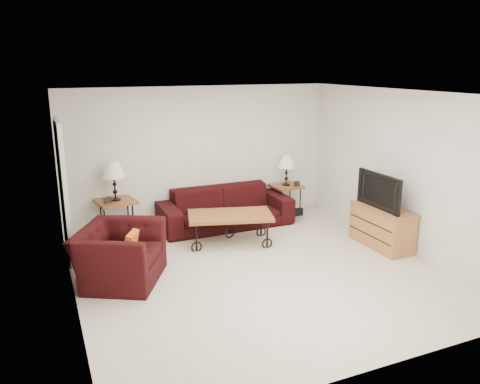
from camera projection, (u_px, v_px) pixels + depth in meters
name	position (u px, v px, depth m)	size (l,w,h in m)	color
ground	(259.00, 271.00, 6.82)	(5.00, 5.00, 0.00)	silver
wall_back	(201.00, 155.00, 8.70)	(5.00, 0.02, 2.50)	white
wall_front	(381.00, 250.00, 4.27)	(5.00, 0.02, 2.50)	white
wall_left	(67.00, 208.00, 5.53)	(0.02, 5.00, 2.50)	white
wall_right	(404.00, 171.00, 7.45)	(0.02, 5.00, 2.50)	white
ceiling	(261.00, 94.00, 6.16)	(5.00, 5.00, 0.00)	white
doorway	(63.00, 193.00, 7.06)	(0.08, 0.94, 2.04)	black
sofa	(225.00, 207.00, 8.62)	(2.40, 0.94, 0.70)	black
side_table_left	(117.00, 219.00, 8.05)	(0.61, 0.61, 0.66)	#926125
side_table_right	(286.00, 200.00, 9.31)	(0.54, 0.54, 0.59)	#926125
lamp_left	(114.00, 181.00, 7.88)	(0.37, 0.37, 0.66)	black
lamp_right	(287.00, 170.00, 9.16)	(0.34, 0.34, 0.59)	black
photo_frame_left	(108.00, 200.00, 7.76)	(0.13, 0.02, 0.11)	black
photo_frame_right	(297.00, 184.00, 9.15)	(0.12, 0.02, 0.10)	black
coffee_table	(230.00, 229.00, 7.80)	(1.35, 0.73, 0.51)	#926125
armchair	(120.00, 255.00, 6.42)	(1.17, 1.02, 0.76)	black
throw_pillow	(131.00, 245.00, 6.39)	(0.34, 0.09, 0.34)	#D2581A
tv_stand	(382.00, 227.00, 7.66)	(0.46, 1.10, 0.66)	#A4603C
television	(384.00, 190.00, 7.49)	(0.98, 0.13, 0.57)	black
backpack	(294.00, 208.00, 9.00)	(0.35, 0.27, 0.45)	black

